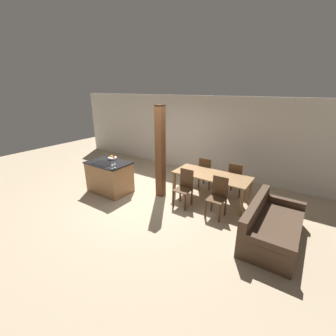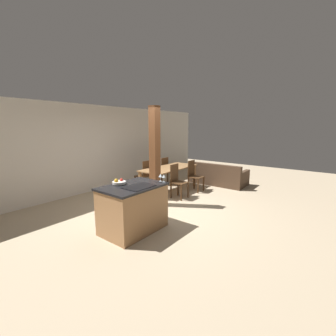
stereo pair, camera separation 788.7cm
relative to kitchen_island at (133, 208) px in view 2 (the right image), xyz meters
name	(u,v)px [view 2 (the right image)]	position (x,y,z in m)	size (l,w,h in m)	color
ground_plane	(160,210)	(1.15, 0.29, -0.46)	(16.00, 16.00, 0.00)	tan
wall_back	(90,149)	(1.15, 3.10, 0.89)	(11.20, 0.08, 2.70)	silver
kitchen_island	(133,208)	(0.00, 0.00, 0.00)	(1.24, 0.84, 0.93)	#9E7047
fruit_bowl	(119,182)	(-0.11, 0.26, 0.50)	(0.26, 0.26, 0.11)	silver
wine_glass_near	(164,176)	(0.54, -0.34, 0.59)	(0.07, 0.07, 0.16)	silver
wine_glass_middle	(161,176)	(0.54, -0.25, 0.59)	(0.07, 0.07, 0.16)	silver
dining_table	(169,170)	(2.70, 1.17, 0.19)	(2.04, 0.86, 0.75)	olive
dining_chair_near_left	(177,180)	(2.24, 0.52, 0.04)	(0.40, 0.40, 0.97)	#472D19
dining_chair_near_right	(194,175)	(3.16, 0.52, 0.04)	(0.40, 0.40, 0.97)	#472D19
dining_chair_far_left	(144,175)	(2.24, 1.83, 0.04)	(0.40, 0.40, 0.97)	#472D19
dining_chair_far_right	(162,170)	(3.16, 1.83, 0.04)	(0.40, 0.40, 0.97)	#472D19
couch	(218,177)	(4.43, 0.29, -0.21)	(0.96, 1.92, 0.77)	#473323
timber_post	(155,157)	(1.40, 0.64, 0.81)	(0.21, 0.21, 2.54)	brown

